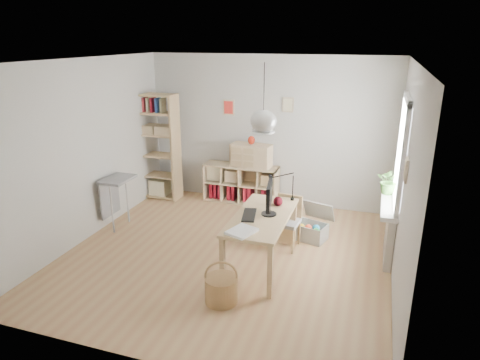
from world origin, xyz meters
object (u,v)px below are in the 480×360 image
(cube_shelf, at_px, (241,186))
(tall_bookshelf, at_px, (157,143))
(storage_chest, at_px, (311,228))
(monitor, at_px, (269,197))
(desk, at_px, (262,222))
(chair, at_px, (287,218))
(drawer_chest, at_px, (251,155))

(cube_shelf, distance_m, tall_bookshelf, 1.77)
(tall_bookshelf, xyz_separation_m, storage_chest, (3.10, -0.88, -0.92))
(cube_shelf, xyz_separation_m, storage_chest, (1.54, -1.16, -0.13))
(monitor, bearing_deg, desk, -155.62)
(chair, xyz_separation_m, storage_chest, (0.32, 0.37, -0.27))
(storage_chest, xyz_separation_m, drawer_chest, (-1.32, 1.12, 0.76))
(desk, height_order, storage_chest, desk)
(desk, xyz_separation_m, drawer_chest, (-0.81, 2.19, 0.27))
(desk, relative_size, monitor, 2.96)
(desk, height_order, chair, chair)
(chair, bearing_deg, storage_chest, 55.54)
(tall_bookshelf, relative_size, storage_chest, 2.97)
(cube_shelf, bearing_deg, storage_chest, -37.06)
(cube_shelf, bearing_deg, desk, -65.39)
(cube_shelf, height_order, monitor, monitor)
(tall_bookshelf, distance_m, drawer_chest, 1.80)
(tall_bookshelf, bearing_deg, chair, -24.09)
(chair, xyz_separation_m, monitor, (-0.12, -0.65, 0.56))
(desk, distance_m, chair, 0.76)
(cube_shelf, xyz_separation_m, chair, (1.22, -1.53, 0.14))
(monitor, distance_m, drawer_chest, 2.31)
(desk, bearing_deg, chair, 74.41)
(tall_bookshelf, bearing_deg, drawer_chest, 7.68)
(cube_shelf, height_order, chair, chair)
(chair, bearing_deg, desk, -99.23)
(drawer_chest, bearing_deg, cube_shelf, 174.22)
(desk, bearing_deg, monitor, 34.51)
(cube_shelf, distance_m, storage_chest, 1.93)
(tall_bookshelf, relative_size, drawer_chest, 2.76)
(desk, relative_size, chair, 1.94)
(monitor, relative_size, drawer_chest, 0.70)
(tall_bookshelf, height_order, chair, tall_bookshelf)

